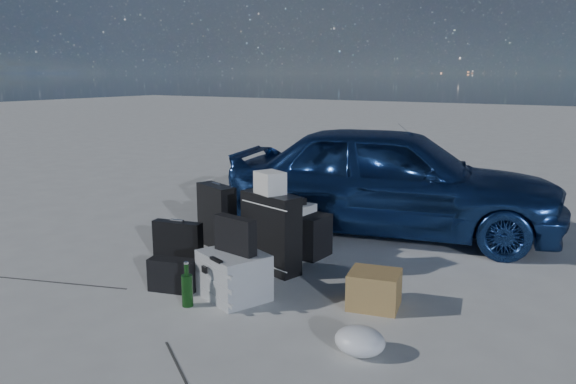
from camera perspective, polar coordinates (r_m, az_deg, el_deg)
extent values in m
plane|color=#B0B1AC|center=(4.46, -7.97, -10.46)|extent=(60.00, 60.00, 0.00)
imported|color=navy|center=(6.05, 10.51, 1.28)|extent=(3.68, 2.12, 1.18)
cube|color=#ABADB0|center=(4.36, -5.52, -8.40)|extent=(0.61, 0.56, 0.36)
cube|color=black|center=(4.27, -5.39, -4.36)|extent=(0.38, 0.15, 0.28)
cube|color=black|center=(5.25, -11.13, -4.92)|extent=(0.49, 0.19, 0.37)
cube|color=black|center=(5.59, -7.26, -2.42)|extent=(0.51, 0.33, 0.62)
cube|color=black|center=(4.87, -1.75, -4.11)|extent=(0.61, 0.35, 0.68)
cube|color=beige|center=(4.77, -1.84, 0.95)|extent=(0.30, 0.27, 0.19)
cube|color=black|center=(5.42, 0.05, -4.02)|extent=(0.81, 0.40, 0.40)
cube|color=beige|center=(5.37, 0.18, -1.60)|extent=(0.45, 0.35, 0.07)
cube|color=black|center=(5.37, 0.05, -0.85)|extent=(0.36, 0.31, 0.06)
cube|color=brown|center=(4.23, 8.75, -9.76)|extent=(0.42, 0.38, 0.27)
ellipsoid|color=silver|center=(3.57, 7.31, -14.78)|extent=(0.32, 0.28, 0.18)
cube|color=black|center=(4.56, -11.66, -8.27)|extent=(0.40, 0.23, 0.26)
cylinder|color=black|center=(4.25, -10.22, -9.28)|extent=(0.09, 0.09, 0.33)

